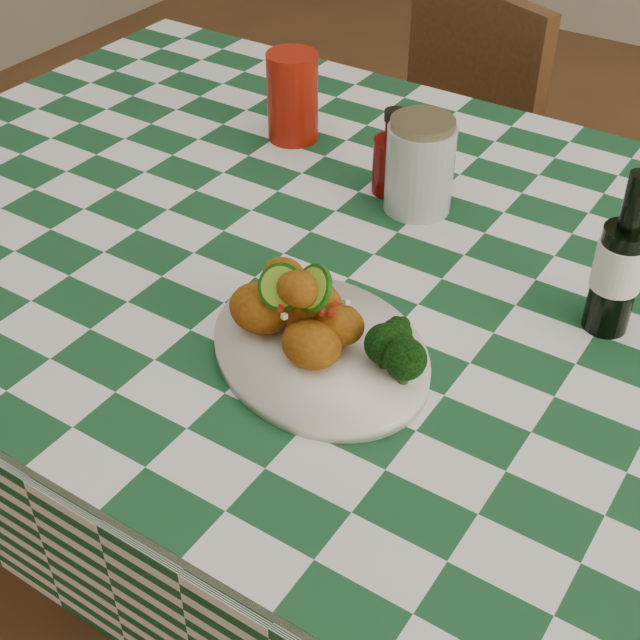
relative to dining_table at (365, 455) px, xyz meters
The scene contains 10 objects.
ground 0.39m from the dining_table, ahead, with size 5.00×5.00×0.00m, color brown.
dining_table is the anchor object (origin of this frame).
plate 0.46m from the dining_table, 75.75° to the right, with size 0.29×0.23×0.02m, color silver, non-canonical shape.
fried_chicken_pile 0.51m from the dining_table, 81.18° to the right, with size 0.15×0.11×0.09m, color #90540D, non-canonical shape.
broccoli_side 0.51m from the dining_table, 53.41° to the right, with size 0.07×0.07×0.05m, color black, non-canonical shape.
red_tumbler 0.59m from the dining_table, 142.13° to the left, with size 0.08×0.08×0.14m, color #9C1608.
ketchup_bottle 0.49m from the dining_table, 111.83° to the left, with size 0.06×0.06×0.13m, color #600604, non-canonical shape.
mason_jar 0.48m from the dining_table, 93.90° to the left, with size 0.09×0.09×0.14m, color #B2BCBA, non-canonical shape.
beer_bottle 0.59m from the dining_table, ahead, with size 0.06×0.06×0.21m, color black, non-canonical shape.
wooden_chair_left 0.76m from the dining_table, 114.52° to the left, with size 0.39×0.41×0.86m, color #472814, non-canonical shape.
Camera 1 is at (0.48, -0.87, 1.46)m, focal length 50.00 mm.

